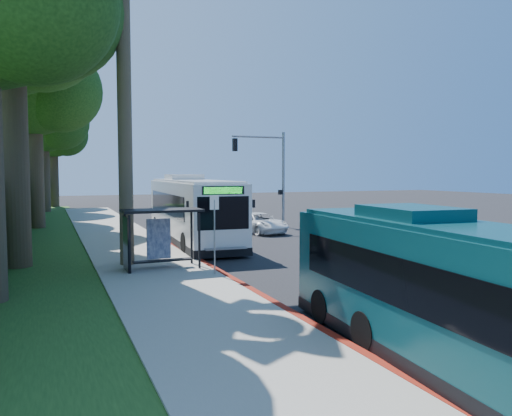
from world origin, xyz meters
name	(u,v)px	position (x,y,z in m)	size (l,w,h in m)	color
ground	(284,250)	(0.00, 0.00, 0.00)	(140.00, 140.00, 0.00)	black
sidewalk	(142,258)	(-7.30, 0.00, 0.06)	(4.50, 70.00, 0.12)	gray
red_curb	(217,270)	(-5.00, -4.00, 0.07)	(0.25, 30.00, 0.13)	maroon
grass_verge	(13,251)	(-13.00, 5.00, 0.03)	(8.00, 70.00, 0.06)	#234719
bus_shelter	(155,227)	(-7.26, -2.86, 1.81)	(3.20, 1.51, 2.55)	black
stop_sign_pole	(214,224)	(-5.40, -5.00, 2.08)	(0.35, 0.06, 3.17)	gray
traffic_signal_pole	(271,167)	(3.78, 10.00, 4.42)	(4.10, 0.30, 7.00)	gray
tree_1	(1,13)	(-13.37, 7.98, 12.73)	(10.50, 10.00, 18.26)	#382B1E
tree_2	(35,82)	(-11.89, 15.98, 10.48)	(8.82, 8.40, 15.12)	#382B1E
tree_3	(11,78)	(-13.88, 23.98, 11.98)	(10.08, 9.60, 17.28)	#382B1E
tree_4	(44,116)	(-11.40, 31.98, 9.73)	(8.40, 8.00, 14.14)	#382B1E
tree_5	(54,130)	(-10.41, 39.99, 8.96)	(7.35, 7.00, 12.86)	#382B1E
white_bus	(191,209)	(-3.54, 5.09, 1.92)	(3.46, 13.32, 3.94)	silver
teal_bus	(463,297)	(-3.79, -15.85, 1.60)	(3.11, 11.12, 3.27)	#0B383E
pickup	(259,223)	(1.79, 7.54, 0.67)	(2.22, 4.82, 1.34)	white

